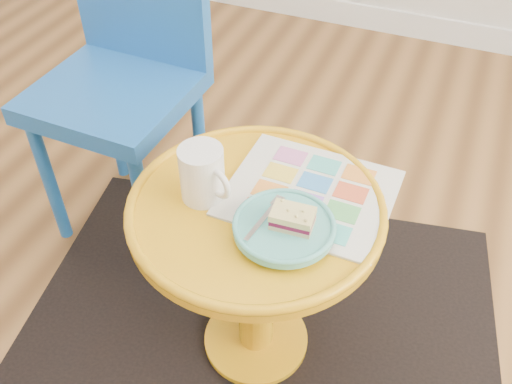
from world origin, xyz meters
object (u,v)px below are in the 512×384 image
at_px(side_table, 256,251).
at_px(newspaper, 310,193).
at_px(plate, 284,227).
at_px(chair, 125,63).
at_px(mug, 203,173).

bearing_deg(side_table, newspaper, 39.63).
distance_m(side_table, plate, 0.20).
height_order(chair, newspaper, chair).
relative_size(side_table, chair, 0.59).
bearing_deg(plate, side_table, 146.26).
height_order(mug, plate, mug).
bearing_deg(chair, newspaper, -22.73).
relative_size(newspaper, plate, 1.71).
bearing_deg(plate, chair, 145.85).
relative_size(chair, mug, 7.22).
distance_m(side_table, chair, 0.69).
bearing_deg(mug, plate, 11.87).
relative_size(chair, plate, 4.58).
xyz_separation_m(mug, plate, (0.20, -0.04, -0.05)).
bearing_deg(side_table, mug, -173.19).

